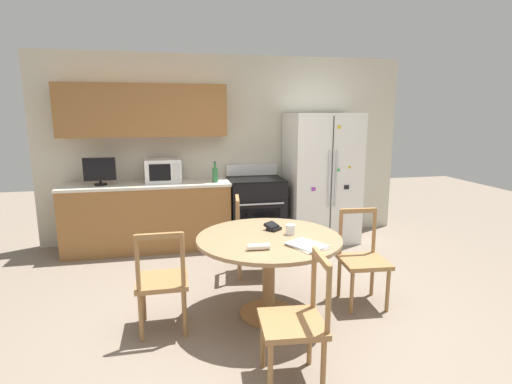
# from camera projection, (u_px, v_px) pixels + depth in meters

# --- Properties ---
(ground_plane) EXTENTS (14.00, 14.00, 0.00)m
(ground_plane) POSITION_uv_depth(u_px,v_px,m) (272.00, 324.00, 3.48)
(ground_plane) COLOR gray
(back_wall) EXTENTS (5.20, 0.44, 2.60)m
(back_wall) POSITION_uv_depth(u_px,v_px,m) (207.00, 139.00, 5.62)
(back_wall) COLOR beige
(back_wall) RESTS_ON ground_plane
(kitchen_counter) EXTENTS (2.17, 0.64, 0.90)m
(kitchen_counter) POSITION_uv_depth(u_px,v_px,m) (149.00, 216.00, 5.35)
(kitchen_counter) COLOR #936033
(kitchen_counter) RESTS_ON ground_plane
(refrigerator) EXTENTS (0.96, 0.78, 1.81)m
(refrigerator) POSITION_uv_depth(u_px,v_px,m) (321.00, 178.00, 5.67)
(refrigerator) COLOR white
(refrigerator) RESTS_ON ground_plane
(oven_range) EXTENTS (0.75, 0.68, 1.08)m
(oven_range) POSITION_uv_depth(u_px,v_px,m) (256.00, 210.00, 5.62)
(oven_range) COLOR black
(oven_range) RESTS_ON ground_plane
(microwave) EXTENTS (0.47, 0.38, 0.31)m
(microwave) POSITION_uv_depth(u_px,v_px,m) (164.00, 170.00, 5.34)
(microwave) COLOR white
(microwave) RESTS_ON kitchen_counter
(countertop_tv) EXTENTS (0.39, 0.16, 0.35)m
(countertop_tv) POSITION_uv_depth(u_px,v_px,m) (100.00, 170.00, 5.09)
(countertop_tv) COLOR black
(countertop_tv) RESTS_ON kitchen_counter
(counter_bottle) EXTENTS (0.07, 0.07, 0.28)m
(counter_bottle) POSITION_uv_depth(u_px,v_px,m) (215.00, 174.00, 5.32)
(counter_bottle) COLOR #2D6B38
(counter_bottle) RESTS_ON kitchen_counter
(dining_table) EXTENTS (1.28, 1.28, 0.74)m
(dining_table) POSITION_uv_depth(u_px,v_px,m) (269.00, 251.00, 3.53)
(dining_table) COLOR #997551
(dining_table) RESTS_ON ground_plane
(dining_chair_right) EXTENTS (0.45, 0.45, 0.90)m
(dining_chair_right) POSITION_uv_depth(u_px,v_px,m) (363.00, 260.00, 3.80)
(dining_chair_right) COLOR #9E7042
(dining_chair_right) RESTS_ON ground_plane
(dining_chair_left) EXTENTS (0.42, 0.42, 0.90)m
(dining_chair_left) POSITION_uv_depth(u_px,v_px,m) (162.00, 282.00, 3.31)
(dining_chair_left) COLOR #9E7042
(dining_chair_left) RESTS_ON ground_plane
(dining_chair_far) EXTENTS (0.47, 0.47, 0.90)m
(dining_chair_far) POSITION_uv_depth(u_px,v_px,m) (252.00, 238.00, 4.46)
(dining_chair_far) COLOR #9E7042
(dining_chair_far) RESTS_ON ground_plane
(dining_chair_near) EXTENTS (0.45, 0.45, 0.90)m
(dining_chair_near) POSITION_uv_depth(u_px,v_px,m) (296.00, 323.00, 2.66)
(dining_chair_near) COLOR #9E7042
(dining_chair_near) RESTS_ON ground_plane
(candle_glass) EXTENTS (0.08, 0.08, 0.09)m
(candle_glass) POSITION_uv_depth(u_px,v_px,m) (290.00, 230.00, 3.56)
(candle_glass) COLOR silver
(candle_glass) RESTS_ON dining_table
(folded_napkin) EXTENTS (0.18, 0.06, 0.05)m
(folded_napkin) POSITION_uv_depth(u_px,v_px,m) (258.00, 247.00, 3.16)
(folded_napkin) COLOR silver
(folded_napkin) RESTS_ON dining_table
(wallet) EXTENTS (0.17, 0.17, 0.07)m
(wallet) POSITION_uv_depth(u_px,v_px,m) (273.00, 227.00, 3.70)
(wallet) COLOR black
(wallet) RESTS_ON dining_table
(mail_stack) EXTENTS (0.34, 0.37, 0.02)m
(mail_stack) POSITION_uv_depth(u_px,v_px,m) (307.00, 245.00, 3.24)
(mail_stack) COLOR white
(mail_stack) RESTS_ON dining_table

